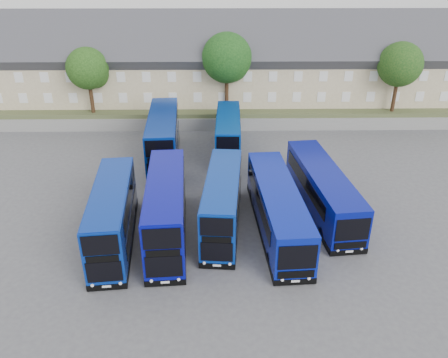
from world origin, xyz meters
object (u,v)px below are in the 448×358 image
(tree_far, at_px, (427,51))
(coach_east_a, at_px, (277,209))
(tree_west, at_px, (89,70))
(tree_mid, at_px, (228,60))
(dd_front_left, at_px, (113,217))
(tree_east, at_px, (401,66))
(dd_front_mid, at_px, (167,210))

(tree_far, bearing_deg, coach_east_a, -127.64)
(tree_west, bearing_deg, tree_mid, 1.79)
(tree_west, xyz_separation_m, tree_far, (42.00, 7.00, 0.68))
(dd_front_left, bearing_deg, tree_east, 34.18)
(coach_east_a, relative_size, tree_mid, 1.45)
(tree_east, relative_size, tree_far, 0.94)
(dd_front_mid, relative_size, tree_west, 1.52)
(dd_front_mid, relative_size, tree_mid, 1.27)
(dd_front_mid, xyz_separation_m, tree_far, (30.97, 30.40, 5.49))
(dd_front_mid, xyz_separation_m, coach_east_a, (8.16, 0.82, -0.48))
(dd_front_mid, xyz_separation_m, tree_mid, (4.97, 23.90, 5.82))
(dd_front_left, relative_size, tree_west, 1.45)
(dd_front_left, height_order, tree_west, tree_west)
(coach_east_a, height_order, tree_far, tree_far)
(dd_front_left, distance_m, dd_front_mid, 3.81)
(tree_east, bearing_deg, coach_east_a, -126.67)
(tree_west, relative_size, tree_far, 0.88)
(dd_front_mid, distance_m, tree_far, 43.74)
(dd_front_mid, distance_m, tree_west, 26.31)
(tree_east, xyz_separation_m, tree_far, (6.00, 7.00, 0.34))
(tree_mid, bearing_deg, tree_east, -1.43)
(dd_front_left, bearing_deg, dd_front_mid, 4.15)
(tree_mid, xyz_separation_m, tree_east, (20.00, -0.50, -0.68))
(tree_east, height_order, tree_far, tree_far)
(dd_front_mid, height_order, tree_mid, tree_mid)
(tree_far, bearing_deg, dd_front_left, -138.19)
(tree_west, height_order, tree_far, tree_far)
(tree_mid, distance_m, tree_far, 26.80)
(dd_front_mid, height_order, tree_east, tree_east)
(tree_west, bearing_deg, coach_east_a, -49.64)
(tree_west, bearing_deg, tree_east, 0.00)
(dd_front_left, relative_size, tree_far, 1.28)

